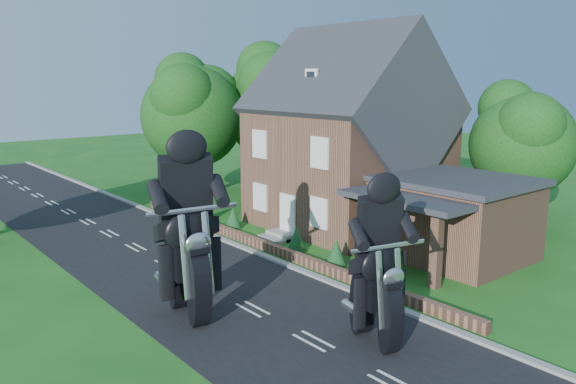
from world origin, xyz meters
TOP-DOWN VIEW (x-y plane):
  - ground at (0.00, 0.00)m, footprint 120.00×120.00m
  - road at (0.00, 0.00)m, footprint 7.00×80.00m
  - kerb at (3.65, 0.00)m, footprint 0.30×80.00m
  - garden_wall at (4.30, 5.00)m, footprint 0.30×22.00m
  - house at (10.49, 6.00)m, footprint 9.54×8.64m
  - annex at (9.87, -0.80)m, footprint 7.05×5.94m
  - tree_annex_side at (17.13, 0.10)m, footprint 5.64×5.20m
  - tree_house_right at (16.65, 8.62)m, footprint 6.51×6.00m
  - tree_behind_house at (14.18, 16.14)m, footprint 7.81×7.20m
  - tree_behind_left at (8.16, 17.13)m, footprint 6.94×6.40m
  - shrub_a at (5.30, -1.00)m, footprint 0.90×0.90m
  - shrub_b at (5.30, 1.50)m, footprint 0.90×0.90m
  - shrub_c at (5.30, 4.00)m, footprint 0.90×0.90m
  - shrub_d at (5.30, 9.00)m, footprint 0.90×0.90m
  - shrub_e at (5.30, 11.50)m, footprint 0.90×0.90m
  - shrub_f at (5.30, 14.00)m, footprint 0.90×0.90m
  - motorcycle_lead at (1.30, -4.22)m, footprint 0.78×1.66m
  - motorcycle_follow at (-1.89, 0.78)m, footprint 0.78×1.98m

SIDE VIEW (x-z plane):
  - ground at x=0.00m, z-range 0.00..0.00m
  - road at x=0.00m, z-range 0.00..0.02m
  - kerb at x=3.65m, z-range 0.00..0.12m
  - garden_wall at x=4.30m, z-range 0.00..0.40m
  - shrub_a at x=5.30m, z-range 0.00..1.10m
  - shrub_b at x=5.30m, z-range 0.00..1.10m
  - shrub_c at x=5.30m, z-range 0.00..1.10m
  - shrub_d at x=5.30m, z-range 0.00..1.10m
  - shrub_e at x=5.30m, z-range 0.00..1.10m
  - shrub_f at x=5.30m, z-range 0.00..1.10m
  - motorcycle_lead at x=1.30m, z-range 0.00..1.50m
  - motorcycle_follow at x=-1.89m, z-range 0.00..1.80m
  - annex at x=9.87m, z-range 0.05..3.49m
  - house at x=10.49m, z-range -0.78..9.46m
  - tree_annex_side at x=17.13m, z-range 0.95..8.43m
  - tree_house_right at x=16.65m, z-range 0.99..9.39m
  - tree_behind_left at x=8.16m, z-range 1.15..10.31m
  - tree_behind_house at x=14.18m, z-range 1.19..11.27m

